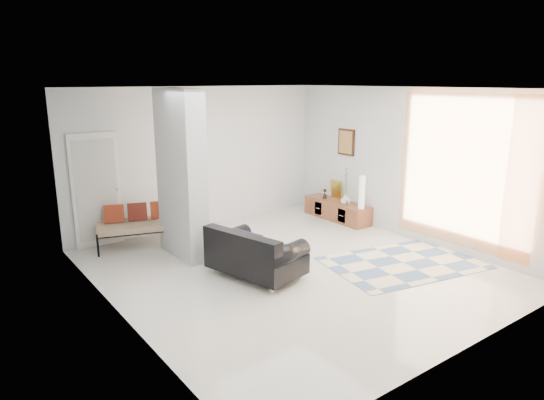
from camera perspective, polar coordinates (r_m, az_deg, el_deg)
floor at (r=7.80m, az=2.45°, el=-8.04°), size 6.00×6.00×0.00m
ceiling at (r=7.23m, az=2.69°, el=12.98°), size 6.00×6.00×0.00m
wall_back at (r=9.87m, az=-8.48°, el=4.95°), size 6.00×0.00×6.00m
wall_front at (r=5.47m, az=22.73°, el=-3.33°), size 6.00×0.00×6.00m
wall_left at (r=6.10m, az=-17.99°, el=-1.21°), size 0.00×6.00×6.00m
wall_right at (r=9.34m, az=15.84°, el=4.06°), size 0.00×6.00×6.00m
partition_column at (r=8.15m, az=-10.66°, el=2.95°), size 0.35×1.20×2.80m
hallway_door at (r=9.13m, az=-19.97°, el=1.08°), size 0.85×0.06×2.04m
curtain at (r=8.62m, az=21.54°, el=3.15°), size 0.00×2.55×2.55m
wall_art at (r=10.34m, az=8.74°, el=6.75°), size 0.04×0.45×0.55m
media_console at (r=10.48m, az=7.66°, el=-1.18°), size 0.45×1.63×0.80m
loveseat at (r=7.36m, az=-2.20°, el=-6.42°), size 1.16×1.60×0.76m
daybed at (r=9.04m, az=-14.64°, el=-2.59°), size 1.89×1.22×0.77m
area_rug at (r=8.29m, az=15.17°, el=-7.15°), size 2.72×2.09×0.01m
cylinder_lamp at (r=9.86m, az=10.53°, el=0.91°), size 0.12×0.12×0.67m
bronze_figurine at (r=10.62m, az=6.23°, el=0.74°), size 0.11×0.11×0.21m
vase at (r=10.18m, az=8.62°, el=0.08°), size 0.22×0.22×0.21m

